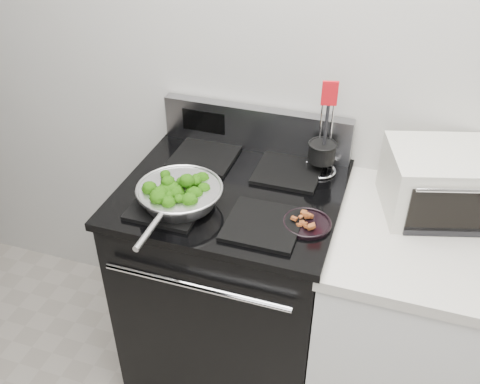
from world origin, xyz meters
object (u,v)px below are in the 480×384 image
at_px(utensil_holder, 321,157).
at_px(toaster_oven, 446,182).
at_px(bacon_plate, 307,221).
at_px(skillet, 180,195).
at_px(gas_range, 233,280).

distance_m(utensil_holder, toaster_oven, 0.44).
bearing_deg(toaster_oven, utensil_holder, 155.83).
distance_m(bacon_plate, utensil_holder, 0.34).
relative_size(skillet, toaster_oven, 1.02).
bearing_deg(toaster_oven, gas_range, 175.49).
bearing_deg(gas_range, bacon_plate, -22.05).
bearing_deg(gas_range, toaster_oven, 11.49).
bearing_deg(utensil_holder, gas_range, -156.16).
bearing_deg(skillet, toaster_oven, 19.39).
relative_size(skillet, utensil_holder, 1.27).
distance_m(skillet, bacon_plate, 0.44).
xyz_separation_m(skillet, utensil_holder, (0.42, 0.37, 0.02)).
bearing_deg(bacon_plate, gas_range, 157.95).
relative_size(skillet, bacon_plate, 2.93).
xyz_separation_m(utensil_holder, toaster_oven, (0.44, -0.06, 0.02)).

